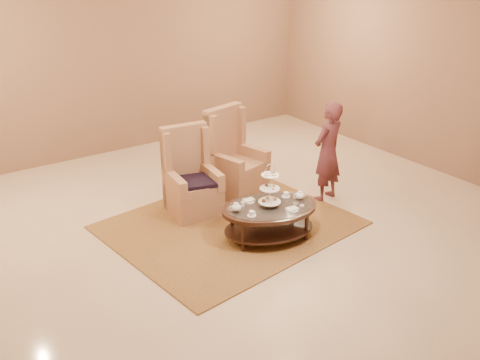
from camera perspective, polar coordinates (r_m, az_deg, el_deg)
ground at (r=7.33m, az=0.56°, el=-5.54°), size 8.00×8.00×0.00m
ceiling at (r=7.33m, az=0.56°, el=-5.54°), size 8.00×8.00×0.02m
wall_back at (r=10.10m, az=-12.97°, el=12.66°), size 8.00×0.04×3.50m
wall_right at (r=9.49m, az=21.13°, el=11.01°), size 0.04×8.00×3.50m
rug at (r=7.49m, az=-1.11°, el=-4.79°), size 3.40×2.94×0.02m
tea_table at (r=7.02m, az=3.13°, el=-3.41°), size 1.47×1.20×1.07m
armchair_left at (r=7.75m, az=-5.27°, el=-0.42°), size 0.76×0.78×1.27m
armchair_right at (r=8.33m, az=-0.77°, el=1.64°), size 0.87×0.89×1.35m
person at (r=8.08m, az=9.34°, el=2.96°), size 0.62×0.47×1.53m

